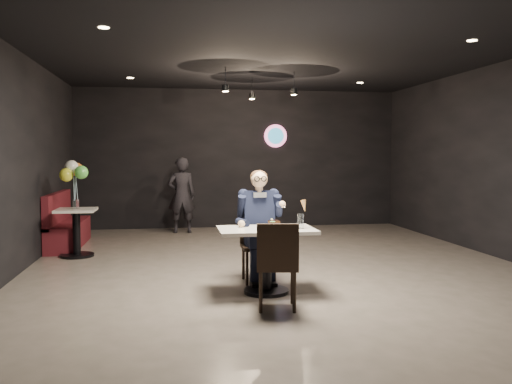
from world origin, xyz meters
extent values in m
plane|color=slate|center=(0.00, 0.00, 0.00)|extent=(9.00, 9.00, 0.00)
cube|color=black|center=(0.00, 2.00, 2.88)|extent=(1.40, 1.20, 0.36)
cube|color=silver|center=(-0.41, -1.21, 0.38)|extent=(1.10, 0.70, 0.75)
cube|color=black|center=(-0.41, -0.66, 0.46)|extent=(0.42, 0.46, 0.92)
cube|color=black|center=(-0.41, -1.85, 0.46)|extent=(0.49, 0.52, 0.92)
cube|color=black|center=(-0.41, -0.66, 0.72)|extent=(0.60, 0.80, 1.44)
cylinder|color=white|center=(-0.39, -1.29, 0.76)|extent=(0.23, 0.23, 0.01)
cube|color=black|center=(-0.33, -1.26, 0.80)|extent=(0.13, 0.12, 0.08)
ellipsoid|color=#2B853D|center=(-0.36, -1.34, 0.84)|extent=(0.07, 0.04, 0.01)
cylinder|color=silver|center=(-0.02, -1.27, 0.83)|extent=(0.07, 0.07, 0.17)
cone|color=tan|center=(0.03, -1.24, 1.00)|extent=(0.09, 0.09, 0.14)
cube|color=#460F18|center=(-3.25, 2.43, 0.47)|extent=(0.47, 1.88, 0.94)
cube|color=silver|center=(-2.95, 1.43, 0.37)|extent=(0.60, 0.60, 0.75)
cylinder|color=silver|center=(-2.95, 1.43, 0.82)|extent=(0.10, 0.10, 0.15)
cube|color=yellow|center=(-2.95, 1.43, 1.21)|extent=(0.38, 0.38, 0.63)
imported|color=black|center=(-1.27, 3.77, 0.77)|extent=(0.57, 0.38, 1.54)
camera|label=1|loc=(-1.48, -7.28, 1.60)|focal=38.00mm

